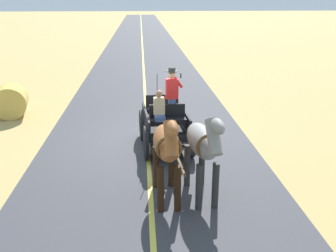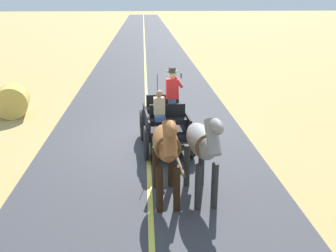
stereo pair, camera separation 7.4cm
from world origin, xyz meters
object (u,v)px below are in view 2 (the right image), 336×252
(horse_near_side, at_px, (202,144))
(horse_off_side, at_px, (166,146))
(horse_drawn_carriage, at_px, (166,122))
(hay_bale, at_px, (12,101))

(horse_near_side, height_order, horse_off_side, same)
(horse_drawn_carriage, bearing_deg, horse_off_side, 86.70)
(horse_drawn_carriage, relative_size, hay_bale, 3.76)
(horse_off_side, xyz_separation_m, hay_bale, (5.46, -6.56, -0.72))
(horse_drawn_carriage, xyz_separation_m, horse_near_side, (-0.62, 2.99, 0.51))
(horse_near_side, bearing_deg, horse_off_side, 4.24)
(horse_drawn_carriage, bearing_deg, horse_near_side, 101.69)
(horse_drawn_carriage, bearing_deg, hay_bale, -31.92)
(hay_bale, bearing_deg, horse_near_side, 133.89)
(horse_drawn_carriage, relative_size, horse_near_side, 2.04)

